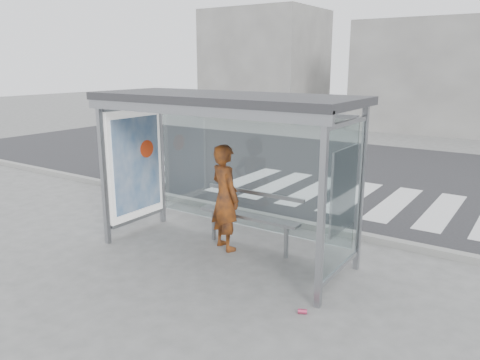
{
  "coord_description": "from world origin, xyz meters",
  "views": [
    {
      "loc": [
        4.22,
        -5.82,
        3.07
      ],
      "look_at": [
        0.19,
        0.2,
        1.26
      ],
      "focal_mm": 35.0,
      "sensor_mm": 36.0,
      "label": 1
    }
  ],
  "objects_px": {
    "bench": "(249,216)",
    "soda_can": "(302,311)",
    "bus_shelter": "(206,133)",
    "person": "(225,197)"
  },
  "relations": [
    {
      "from": "person",
      "to": "bench",
      "type": "bearing_deg",
      "value": -122.09
    },
    {
      "from": "bench",
      "to": "soda_can",
      "type": "xyz_separation_m",
      "value": [
        1.74,
        -1.46,
        -0.54
      ]
    },
    {
      "from": "bus_shelter",
      "to": "person",
      "type": "height_order",
      "value": "bus_shelter"
    },
    {
      "from": "person",
      "to": "soda_can",
      "type": "xyz_separation_m",
      "value": [
        2.07,
        -1.23,
        -0.87
      ]
    },
    {
      "from": "bus_shelter",
      "to": "soda_can",
      "type": "distance_m",
      "value": 3.18
    },
    {
      "from": "bench",
      "to": "soda_can",
      "type": "height_order",
      "value": "bench"
    },
    {
      "from": "person",
      "to": "bench",
      "type": "height_order",
      "value": "person"
    },
    {
      "from": "bus_shelter",
      "to": "bench",
      "type": "bearing_deg",
      "value": 38.66
    },
    {
      "from": "person",
      "to": "bench",
      "type": "distance_m",
      "value": 0.52
    },
    {
      "from": "soda_can",
      "to": "bench",
      "type": "bearing_deg",
      "value": 140.0
    }
  ]
}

